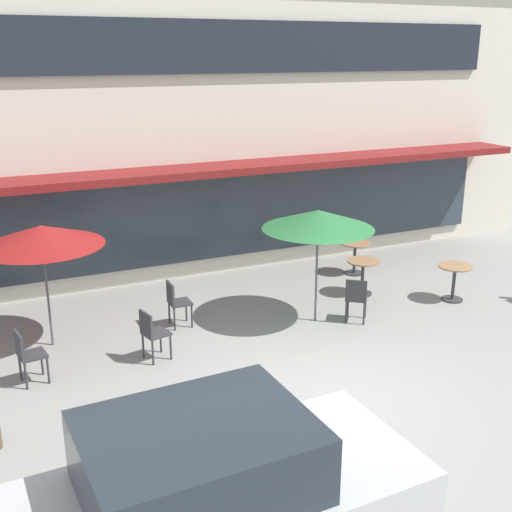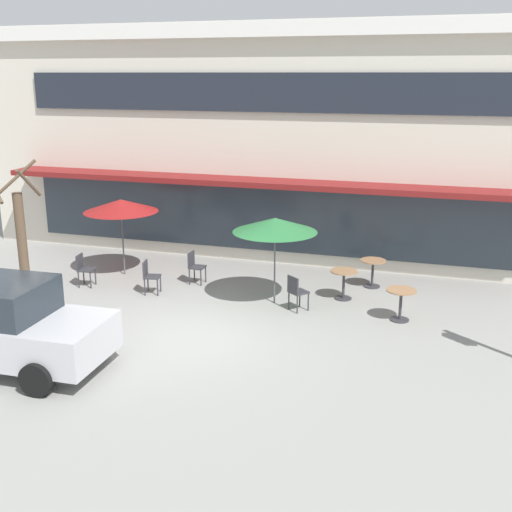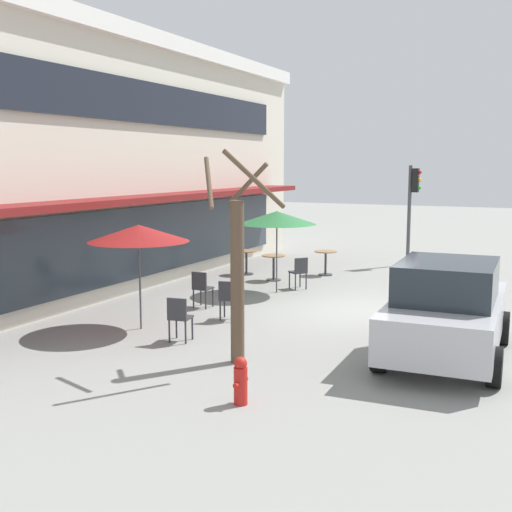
{
  "view_description": "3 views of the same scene",
  "coord_description": "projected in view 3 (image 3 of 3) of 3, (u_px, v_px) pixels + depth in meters",
  "views": [
    {
      "loc": [
        -4.69,
        -7.37,
        4.99
      ],
      "look_at": [
        0.25,
        3.3,
        1.22
      ],
      "focal_mm": 45.0,
      "sensor_mm": 36.0,
      "label": 1
    },
    {
      "loc": [
        5.29,
        -12.19,
        5.6
      ],
      "look_at": [
        0.75,
        2.36,
        1.25
      ],
      "focal_mm": 45.0,
      "sensor_mm": 36.0,
      "label": 2
    },
    {
      "loc": [
        -14.43,
        -4.29,
        3.43
      ],
      "look_at": [
        0.43,
        2.82,
        1.07
      ],
      "focal_mm": 45.0,
      "sensor_mm": 36.0,
      "label": 3
    }
  ],
  "objects": [
    {
      "name": "cafe_table_near_wall",
      "position": [
        326.0,
        259.0,
        19.96
      ],
      "size": [
        0.7,
        0.7,
        0.76
      ],
      "color": "#333338",
      "rests_on": "ground"
    },
    {
      "name": "fire_hydrant",
      "position": [
        241.0,
        381.0,
        9.2
      ],
      "size": [
        0.36,
        0.2,
        0.71
      ],
      "color": "red",
      "rests_on": "ground"
    },
    {
      "name": "cafe_chair_0",
      "position": [
        229.0,
        297.0,
        14.17
      ],
      "size": [
        0.48,
        0.48,
        0.89
      ],
      "color": "#333338",
      "rests_on": "ground"
    },
    {
      "name": "parked_sedan",
      "position": [
        447.0,
        310.0,
        11.36
      ],
      "size": [
        4.26,
        2.13,
        1.76
      ],
      "color": "#B7B7BC",
      "rests_on": "ground"
    },
    {
      "name": "ground_plane",
      "position": [
        355.0,
        310.0,
        15.2
      ],
      "size": [
        80.0,
        80.0,
        0.0
      ],
      "primitive_type": "plane",
      "color": "gray"
    },
    {
      "name": "cafe_chair_3",
      "position": [
        299.0,
        271.0,
        17.69
      ],
      "size": [
        0.56,
        0.56,
        0.89
      ],
      "color": "#333338",
      "rests_on": "ground"
    },
    {
      "name": "street_tree",
      "position": [
        237.0,
        270.0,
        10.97
      ],
      "size": [
        1.25,
        1.53,
        3.67
      ],
      "color": "brown",
      "rests_on": "ground"
    },
    {
      "name": "cafe_chair_1",
      "position": [
        179.0,
        316.0,
        12.41
      ],
      "size": [
        0.46,
        0.46,
        0.89
      ],
      "color": "#333338",
      "rests_on": "ground"
    },
    {
      "name": "building_facade",
      "position": [
        32.0,
        161.0,
        18.96
      ],
      "size": [
        19.39,
        9.1,
        7.05
      ],
      "color": "beige",
      "rests_on": "ground"
    },
    {
      "name": "cafe_chair_2",
      "position": [
        201.0,
        286.0,
        15.38
      ],
      "size": [
        0.41,
        0.41,
        0.89
      ],
      "color": "#333338",
      "rests_on": "ground"
    },
    {
      "name": "cafe_table_by_tree",
      "position": [
        246.0,
        258.0,
        20.09
      ],
      "size": [
        0.7,
        0.7,
        0.76
      ],
      "color": "#333338",
      "rests_on": "ground"
    },
    {
      "name": "traffic_light_pole",
      "position": [
        413.0,
        198.0,
        21.63
      ],
      "size": [
        0.26,
        0.44,
        3.4
      ],
      "color": "#47474C",
      "rests_on": "ground"
    },
    {
      "name": "patio_umbrella_cream_folded",
      "position": [
        277.0,
        218.0,
        17.06
      ],
      "size": [
        2.1,
        2.1,
        2.2
      ],
      "color": "#4C4C51",
      "rests_on": "ground"
    },
    {
      "name": "cafe_table_streetside",
      "position": [
        274.0,
        263.0,
        19.06
      ],
      "size": [
        0.7,
        0.7,
        0.76
      ],
      "color": "#333338",
      "rests_on": "ground"
    },
    {
      "name": "patio_umbrella_green_folded",
      "position": [
        139.0,
        233.0,
        13.21
      ],
      "size": [
        2.1,
        2.1,
        2.2
      ],
      "color": "#4C4C51",
      "rests_on": "ground"
    }
  ]
}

